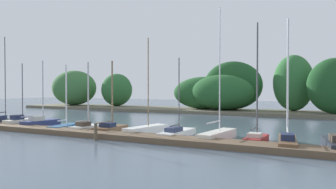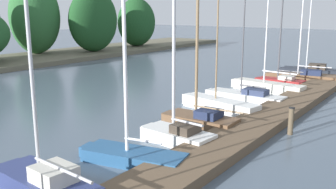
{
  "view_description": "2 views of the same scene",
  "coord_description": "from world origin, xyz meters",
  "views": [
    {
      "loc": [
        12.85,
        -4.47,
        3.25
      ],
      "look_at": [
        2.53,
        15.69,
        2.82
      ],
      "focal_mm": 34.69,
      "sensor_mm": 36.0,
      "label": 1
    },
    {
      "loc": [
        -14.13,
        7.18,
        4.61
      ],
      "look_at": [
        -3.62,
        14.8,
        1.69
      ],
      "focal_mm": 40.71,
      "sensor_mm": 36.0,
      "label": 2
    }
  ],
  "objects": [
    {
      "name": "sailboat_8",
      "position": [
        6.4,
        15.18,
        0.37
      ],
      "size": [
        1.35,
        4.39,
        8.35
      ],
      "rotation": [
        0.0,
        0.0,
        1.47
      ],
      "color": "silver",
      "rests_on": "ground"
    },
    {
      "name": "mooring_piling_1",
      "position": [
        -0.38,
        11.47,
        0.53
      ],
      "size": [
        0.23,
        0.23,
        1.05
      ],
      "color": "brown",
      "rests_on": "ground"
    },
    {
      "name": "sailboat_6",
      "position": [
        1.05,
        15.36,
        0.34
      ],
      "size": [
        1.57,
        4.16,
        6.85
      ],
      "rotation": [
        0.0,
        0.0,
        1.4
      ],
      "color": "white",
      "rests_on": "ground"
    },
    {
      "name": "sailboat_3",
      "position": [
        -5.95,
        14.56,
        0.3
      ],
      "size": [
        1.73,
        3.53,
        5.13
      ],
      "rotation": [
        0.0,
        0.0,
        1.78
      ],
      "color": "#285684",
      "rests_on": "ground"
    },
    {
      "name": "sailboat_4",
      "position": [
        -3.65,
        14.42,
        0.37
      ],
      "size": [
        1.29,
        2.86,
        5.22
      ],
      "rotation": [
        0.0,
        0.0,
        1.5
      ],
      "color": "white",
      "rests_on": "ground"
    },
    {
      "name": "sailboat_9",
      "position": [
        8.75,
        15.19,
        0.4
      ],
      "size": [
        1.01,
        3.05,
        7.19
      ],
      "rotation": [
        0.0,
        0.0,
        1.56
      ],
      "color": "maroon",
      "rests_on": "ground"
    },
    {
      "name": "sailboat_10",
      "position": [
        10.59,
        14.47,
        0.41
      ],
      "size": [
        1.47,
        4.48,
        7.13
      ],
      "rotation": [
        0.0,
        0.0,
        1.7
      ],
      "color": "brown",
      "rests_on": "ground"
    },
    {
      "name": "sailboat_7",
      "position": [
        3.54,
        15.16,
        0.28
      ],
      "size": [
        1.08,
        4.24,
        5.31
      ],
      "rotation": [
        0.0,
        0.0,
        1.56
      ],
      "color": "white",
      "rests_on": "ground"
    },
    {
      "name": "dock_pier",
      "position": [
        0.0,
        12.79,
        0.17
      ],
      "size": [
        30.05,
        1.8,
        0.35
      ],
      "color": "brown",
      "rests_on": "ground"
    },
    {
      "name": "sailboat_2",
      "position": [
        -8.89,
        14.79,
        0.4
      ],
      "size": [
        1.34,
        3.67,
        5.58
      ],
      "rotation": [
        0.0,
        0.0,
        1.5
      ],
      "color": "navy",
      "rests_on": "ground"
    },
    {
      "name": "sailboat_5",
      "position": [
        -1.64,
        14.72,
        0.36
      ],
      "size": [
        1.33,
        3.46,
        5.27
      ],
      "rotation": [
        0.0,
        0.0,
        1.61
      ],
      "color": "brown",
      "rests_on": "ground"
    },
    {
      "name": "sailboat_11",
      "position": [
        13.14,
        14.71,
        0.34
      ],
      "size": [
        1.95,
        4.05,
        5.46
      ],
      "rotation": [
        0.0,
        0.0,
        1.73
      ],
      "color": "#232833",
      "rests_on": "ground"
    }
  ]
}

